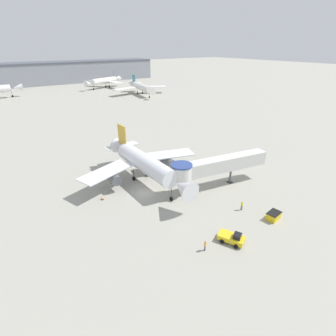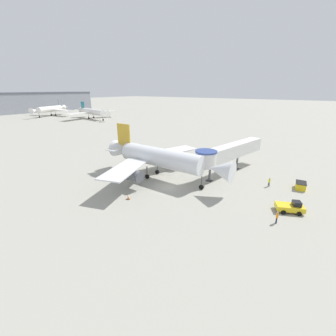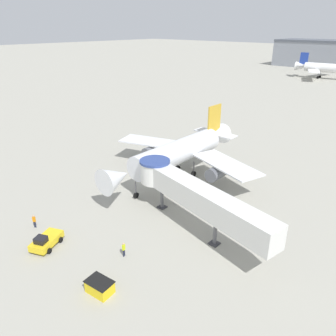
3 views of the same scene
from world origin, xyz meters
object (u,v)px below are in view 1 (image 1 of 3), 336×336
(traffic_cone_starboard_wing, at_px, (187,170))
(ground_crew_marshaller, at_px, (205,245))
(service_container_yellow, at_px, (274,216))
(main_airplane, at_px, (144,163))
(traffic_cone_port_wing, at_px, (102,198))
(pushback_tug_yellow, at_px, (232,238))
(background_jet_teal_tail, at_px, (141,87))
(ground_crew_wing_walker, at_px, (242,205))
(jet_bridge, at_px, (214,166))
(background_jet_gray_tail, at_px, (105,81))

(traffic_cone_starboard_wing, bearing_deg, ground_crew_marshaller, -122.70)
(service_container_yellow, bearing_deg, ground_crew_marshaller, 176.12)
(main_airplane, height_order, traffic_cone_port_wing, main_airplane)
(pushback_tug_yellow, bearing_deg, background_jet_teal_tail, 41.38)
(traffic_cone_port_wing, distance_m, ground_crew_wing_walker, 26.03)
(background_jet_teal_tail, bearing_deg, pushback_tug_yellow, -104.43)
(service_container_yellow, distance_m, ground_crew_marshaller, 14.66)
(jet_bridge, distance_m, background_jet_teal_tail, 110.76)
(service_container_yellow, relative_size, ground_crew_wing_walker, 1.59)
(ground_crew_marshaller, bearing_deg, main_airplane, 52.71)
(ground_crew_marshaller, bearing_deg, background_jet_gray_tail, 43.59)
(main_airplane, distance_m, traffic_cone_starboard_wing, 11.33)
(traffic_cone_starboard_wing, xyz_separation_m, traffic_cone_port_wing, (-20.91, -0.23, 0.04))
(jet_bridge, distance_m, ground_crew_wing_walker, 10.07)
(service_container_yellow, distance_m, background_jet_gray_tail, 155.77)
(background_jet_gray_tail, bearing_deg, traffic_cone_port_wing, -44.35)
(ground_crew_marshaller, bearing_deg, service_container_yellow, -32.90)
(traffic_cone_port_wing, height_order, background_jet_teal_tail, background_jet_teal_tail)
(traffic_cone_port_wing, bearing_deg, service_container_yellow, -45.88)
(main_airplane, distance_m, background_jet_gray_tail, 135.39)
(traffic_cone_port_wing, relative_size, ground_crew_marshaller, 0.46)
(pushback_tug_yellow, xyz_separation_m, background_jet_teal_tail, (50.21, 116.96, 3.53))
(main_airplane, distance_m, ground_crew_wing_walker, 21.50)
(main_airplane, height_order, traffic_cone_starboard_wing, main_airplane)
(ground_crew_wing_walker, bearing_deg, background_jet_teal_tail, -34.50)
(ground_crew_marshaller, xyz_separation_m, background_jet_gray_tail, (47.38, 151.25, 3.59))
(traffic_cone_port_wing, bearing_deg, background_jet_teal_tail, 56.86)
(pushback_tug_yellow, bearing_deg, ground_crew_wing_walker, 6.76)
(ground_crew_wing_walker, height_order, background_jet_teal_tail, background_jet_teal_tail)
(jet_bridge, bearing_deg, ground_crew_wing_walker, -89.37)
(jet_bridge, bearing_deg, pushback_tug_yellow, -113.19)
(jet_bridge, bearing_deg, main_airplane, 146.22)
(traffic_cone_port_wing, bearing_deg, ground_crew_wing_walker, -42.08)
(ground_crew_marshaller, bearing_deg, jet_bridge, 14.46)
(traffic_cone_starboard_wing, bearing_deg, main_airplane, 171.22)
(main_airplane, distance_m, pushback_tug_yellow, 24.43)
(traffic_cone_port_wing, bearing_deg, jet_bridge, -21.56)
(traffic_cone_port_wing, distance_m, background_jet_gray_tail, 140.90)
(main_airplane, relative_size, background_jet_teal_tail, 0.84)
(traffic_cone_port_wing, bearing_deg, traffic_cone_starboard_wing, 0.63)
(pushback_tug_yellow, distance_m, traffic_cone_port_wing, 25.13)
(ground_crew_marshaller, relative_size, background_jet_teal_tail, 0.05)
(traffic_cone_starboard_wing, bearing_deg, service_container_yellow, -88.06)
(jet_bridge, relative_size, service_container_yellow, 7.83)
(jet_bridge, bearing_deg, service_container_yellow, -76.52)
(main_airplane, xyz_separation_m, service_container_yellow, (11.25, -24.20, -3.68))
(pushback_tug_yellow, relative_size, background_jet_gray_tail, 0.15)
(main_airplane, bearing_deg, service_container_yellow, -66.37)
(traffic_cone_port_wing, relative_size, ground_crew_wing_walker, 0.47)
(service_container_yellow, xyz_separation_m, traffic_cone_starboard_wing, (-0.76, 22.58, -0.30))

